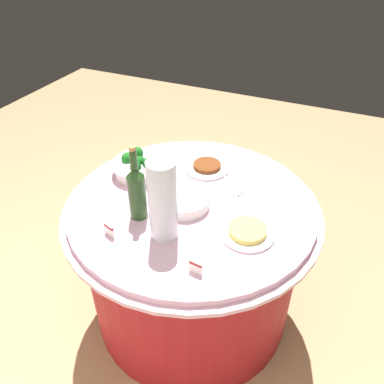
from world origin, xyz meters
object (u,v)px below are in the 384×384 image
object	(u,v)px
broccoli_bowl	(140,166)
wine_bottle	(137,191)
food_plate_noodles	(247,232)
label_placard_mid	(109,230)
decorative_fruit_vase	(163,204)
plate_stack	(185,202)
serving_tongs	(234,186)
label_placard_front	(196,267)
food_plate_stir_fry	(207,167)

from	to	relation	value
broccoli_bowl	wine_bottle	distance (m)	0.34
food_plate_noodles	label_placard_mid	bearing A→B (deg)	24.44
decorative_fruit_vase	wine_bottle	bearing A→B (deg)	-21.64
decorative_fruit_vase	plate_stack	bearing A→B (deg)	-90.20
serving_tongs	label_placard_front	size ratio (longest dim) A/B	2.81
food_plate_noodles	label_placard_mid	world-z (taller)	label_placard_mid
food_plate_noodles	food_plate_stir_fry	distance (m)	0.50
broccoli_bowl	label_placard_front	distance (m)	0.70
plate_stack	food_plate_stir_fry	world-z (taller)	plate_stack
wine_bottle	label_placard_mid	world-z (taller)	wine_bottle
food_plate_noodles	food_plate_stir_fry	xyz separation A→B (m)	(0.33, -0.38, -0.00)
wine_bottle	food_plate_noodles	world-z (taller)	wine_bottle
plate_stack	food_plate_noodles	world-z (taller)	plate_stack
broccoli_bowl	food_plate_stir_fry	xyz separation A→B (m)	(-0.29, -0.16, -0.03)
broccoli_bowl	food_plate_noodles	size ratio (longest dim) A/B	1.27
plate_stack	serving_tongs	xyz separation A→B (m)	(-0.15, -0.22, -0.02)
food_plate_stir_fry	broccoli_bowl	bearing A→B (deg)	29.78
serving_tongs	label_placard_mid	xyz separation A→B (m)	(0.34, 0.52, 0.03)
food_plate_stir_fry	food_plate_noodles	bearing A→B (deg)	130.80
serving_tongs	food_plate_noodles	bearing A→B (deg)	118.45
label_placard_front	label_placard_mid	bearing A→B (deg)	-5.97
broccoli_bowl	label_placard_mid	xyz separation A→B (m)	(-0.12, 0.44, -0.01)
serving_tongs	label_placard_mid	bearing A→B (deg)	56.42
broccoli_bowl	food_plate_stir_fry	bearing A→B (deg)	-150.22
food_plate_noodles	food_plate_stir_fry	size ratio (longest dim) A/B	1.00
food_plate_stir_fry	label_placard_front	size ratio (longest dim) A/B	4.00
plate_stack	decorative_fruit_vase	size ratio (longest dim) A/B	0.62
wine_bottle	serving_tongs	distance (m)	0.49
label_placard_front	label_placard_mid	world-z (taller)	same
label_placard_mid	wine_bottle	bearing A→B (deg)	-106.30
wine_bottle	serving_tongs	size ratio (longest dim) A/B	2.18
decorative_fruit_vase	label_placard_front	xyz separation A→B (m)	(-0.19, 0.13, -0.12)
food_plate_stir_fry	label_placard_front	xyz separation A→B (m)	(-0.22, 0.65, 0.02)
serving_tongs	food_plate_noodles	world-z (taller)	food_plate_noodles
broccoli_bowl	plate_stack	size ratio (longest dim) A/B	1.33
serving_tongs	label_placard_front	xyz separation A→B (m)	(-0.05, 0.56, 0.03)
decorative_fruit_vase	food_plate_stir_fry	size ratio (longest dim) A/B	1.55
decorative_fruit_vase	label_placard_mid	bearing A→B (deg)	25.53
broccoli_bowl	serving_tongs	world-z (taller)	broccoli_bowl
decorative_fruit_vase	food_plate_stir_fry	xyz separation A→B (m)	(0.03, -0.51, -0.14)
label_placard_front	wine_bottle	bearing A→B (deg)	-29.40
plate_stack	label_placard_front	bearing A→B (deg)	120.15
serving_tongs	plate_stack	bearing A→B (deg)	56.98
wine_bottle	label_placard_front	size ratio (longest dim) A/B	6.11
decorative_fruit_vase	serving_tongs	distance (m)	0.47
wine_bottle	serving_tongs	bearing A→B (deg)	-129.42
food_plate_noodles	label_placard_front	world-z (taller)	label_placard_front
label_placard_mid	broccoli_bowl	bearing A→B (deg)	-75.19
plate_stack	wine_bottle	xyz separation A→B (m)	(0.15, 0.14, 0.10)
broccoli_bowl	plate_stack	world-z (taller)	broccoli_bowl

